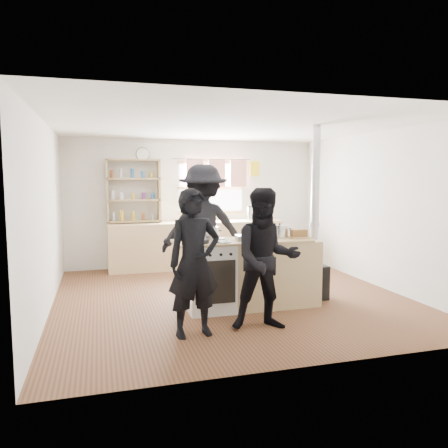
{
  "coord_description": "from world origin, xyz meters",
  "views": [
    {
      "loc": [
        -1.83,
        -6.05,
        1.77
      ],
      "look_at": [
        -0.12,
        -0.1,
        1.1
      ],
      "focal_mm": 35.0,
      "sensor_mm": 36.0,
      "label": 1
    }
  ],
  "objects_px": {
    "person_near_left": "(194,263)",
    "person_near_right": "(266,259)",
    "thermos": "(250,214)",
    "stockpot_stove": "(210,233)",
    "stockpot_counter": "(280,231)",
    "cooking_island": "(252,273)",
    "flue_heater": "(314,254)",
    "roast_tray": "(250,237)",
    "person_far": "(203,229)",
    "skillet_greens": "(198,241)",
    "bread_board": "(299,234)"
  },
  "relations": [
    {
      "from": "person_near_left",
      "to": "person_near_right",
      "type": "bearing_deg",
      "value": -8.86
    },
    {
      "from": "thermos",
      "to": "person_near_right",
      "type": "relative_size",
      "value": 0.16
    },
    {
      "from": "stockpot_stove",
      "to": "stockpot_counter",
      "type": "bearing_deg",
      "value": -5.0
    },
    {
      "from": "cooking_island",
      "to": "stockpot_counter",
      "type": "distance_m",
      "value": 0.71
    },
    {
      "from": "flue_heater",
      "to": "person_near_right",
      "type": "relative_size",
      "value": 1.52
    },
    {
      "from": "stockpot_stove",
      "to": "thermos",
      "type": "bearing_deg",
      "value": 60.38
    },
    {
      "from": "cooking_island",
      "to": "person_near_right",
      "type": "xyz_separation_m",
      "value": [
        -0.14,
        -0.87,
        0.36
      ]
    },
    {
      "from": "cooking_island",
      "to": "roast_tray",
      "type": "xyz_separation_m",
      "value": [
        -0.05,
        -0.07,
        0.5
      ]
    },
    {
      "from": "cooking_island",
      "to": "stockpot_counter",
      "type": "xyz_separation_m",
      "value": [
        0.43,
        0.08,
        0.55
      ]
    },
    {
      "from": "person_far",
      "to": "thermos",
      "type": "bearing_deg",
      "value": -118.21
    },
    {
      "from": "person_far",
      "to": "stockpot_stove",
      "type": "bearing_deg",
      "value": 92.5
    },
    {
      "from": "stockpot_counter",
      "to": "person_far",
      "type": "bearing_deg",
      "value": 135.48
    },
    {
      "from": "stockpot_counter",
      "to": "person_near_right",
      "type": "height_order",
      "value": "person_near_right"
    },
    {
      "from": "skillet_greens",
      "to": "person_far",
      "type": "distance_m",
      "value": 1.11
    },
    {
      "from": "flue_heater",
      "to": "stockpot_stove",
      "type": "bearing_deg",
      "value": 179.14
    },
    {
      "from": "roast_tray",
      "to": "thermos",
      "type": "bearing_deg",
      "value": 70.73
    },
    {
      "from": "stockpot_counter",
      "to": "flue_heater",
      "type": "xyz_separation_m",
      "value": [
        0.57,
        0.06,
        -0.37
      ]
    },
    {
      "from": "cooking_island",
      "to": "person_far",
      "type": "height_order",
      "value": "person_far"
    },
    {
      "from": "skillet_greens",
      "to": "person_near_right",
      "type": "xyz_separation_m",
      "value": [
        0.64,
        -0.76,
        -0.13
      ]
    },
    {
      "from": "roast_tray",
      "to": "flue_heater",
      "type": "relative_size",
      "value": 0.16
    },
    {
      "from": "person_near_left",
      "to": "cooking_island",
      "type": "bearing_deg",
      "value": 33.25
    },
    {
      "from": "roast_tray",
      "to": "stockpot_stove",
      "type": "relative_size",
      "value": 1.63
    },
    {
      "from": "person_near_left",
      "to": "thermos",
      "type": "bearing_deg",
      "value": 54.34
    },
    {
      "from": "thermos",
      "to": "cooking_island",
      "type": "relative_size",
      "value": 0.13
    },
    {
      "from": "person_near_left",
      "to": "person_near_right",
      "type": "xyz_separation_m",
      "value": [
        0.84,
        -0.02,
        -0.0
      ]
    },
    {
      "from": "bread_board",
      "to": "thermos",
      "type": "bearing_deg",
      "value": 84.34
    },
    {
      "from": "thermos",
      "to": "stockpot_stove",
      "type": "bearing_deg",
      "value": -119.62
    },
    {
      "from": "roast_tray",
      "to": "flue_heater",
      "type": "bearing_deg",
      "value": 11.2
    },
    {
      "from": "bread_board",
      "to": "person_far",
      "type": "xyz_separation_m",
      "value": [
        -1.11,
        1.02,
        -0.0
      ]
    },
    {
      "from": "cooking_island",
      "to": "skillet_greens",
      "type": "xyz_separation_m",
      "value": [
        -0.77,
        -0.11,
        0.49
      ]
    },
    {
      "from": "thermos",
      "to": "person_near_left",
      "type": "bearing_deg",
      "value": -117.93
    },
    {
      "from": "stockpot_stove",
      "to": "stockpot_counter",
      "type": "distance_m",
      "value": 0.98
    },
    {
      "from": "roast_tray",
      "to": "person_near_right",
      "type": "relative_size",
      "value": 0.24
    },
    {
      "from": "roast_tray",
      "to": "stockpot_stove",
      "type": "bearing_deg",
      "value": 154.49
    },
    {
      "from": "stockpot_stove",
      "to": "bread_board",
      "type": "xyz_separation_m",
      "value": [
        1.2,
        -0.23,
        -0.04
      ]
    },
    {
      "from": "cooking_island",
      "to": "person_near_left",
      "type": "distance_m",
      "value": 1.35
    },
    {
      "from": "skillet_greens",
      "to": "person_far",
      "type": "height_order",
      "value": "person_far"
    },
    {
      "from": "roast_tray",
      "to": "person_near_right",
      "type": "bearing_deg",
      "value": -96.07
    },
    {
      "from": "thermos",
      "to": "cooking_island",
      "type": "distance_m",
      "value": 2.98
    },
    {
      "from": "flue_heater",
      "to": "person_near_left",
      "type": "height_order",
      "value": "flue_heater"
    },
    {
      "from": "stockpot_stove",
      "to": "person_near_right",
      "type": "relative_size",
      "value": 0.15
    },
    {
      "from": "skillet_greens",
      "to": "person_near_right",
      "type": "relative_size",
      "value": 0.25
    },
    {
      "from": "stockpot_stove",
      "to": "person_far",
      "type": "height_order",
      "value": "person_far"
    },
    {
      "from": "cooking_island",
      "to": "skillet_greens",
      "type": "distance_m",
      "value": 0.92
    },
    {
      "from": "stockpot_stove",
      "to": "person_near_right",
      "type": "bearing_deg",
      "value": -68.79
    },
    {
      "from": "stockpot_counter",
      "to": "person_far",
      "type": "height_order",
      "value": "person_far"
    },
    {
      "from": "stockpot_stove",
      "to": "roast_tray",
      "type": "bearing_deg",
      "value": -25.51
    },
    {
      "from": "person_near_left",
      "to": "person_near_right",
      "type": "relative_size",
      "value": 1.0
    },
    {
      "from": "cooking_island",
      "to": "person_far",
      "type": "xyz_separation_m",
      "value": [
        -0.45,
        0.95,
        0.51
      ]
    },
    {
      "from": "thermos",
      "to": "roast_tray",
      "type": "relative_size",
      "value": 0.67
    }
  ]
}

